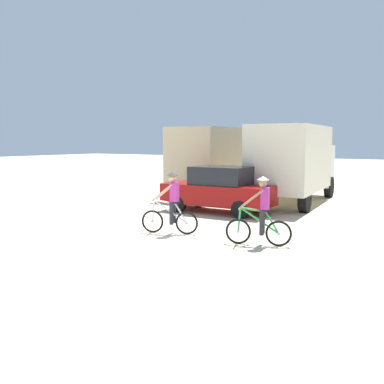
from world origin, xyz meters
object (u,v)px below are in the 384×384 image
cyclist_orange_shirt (171,205)px  cyclist_cowboy_hat (261,213)px  box_truck_tan_camper (217,158)px  sedan_parked (219,189)px  box_truck_cream_rv (294,160)px

cyclist_orange_shirt → cyclist_cowboy_hat: 2.79m
box_truck_tan_camper → cyclist_orange_shirt: 9.60m
sedan_parked → cyclist_orange_shirt: bearing=-80.8°
box_truck_tan_camper → cyclist_cowboy_hat: box_truck_tan_camper is taller
box_truck_tan_camper → box_truck_cream_rv: 4.43m
box_truck_tan_camper → sedan_parked: box_truck_tan_camper is taller
box_truck_cream_rv → sedan_parked: bearing=-112.0°
box_truck_tan_camper → sedan_parked: size_ratio=1.63×
sedan_parked → cyclist_cowboy_hat: size_ratio=2.32×
box_truck_tan_camper → cyclist_orange_shirt: bearing=-69.0°
box_truck_cream_rv → cyclist_cowboy_hat: 8.21m
box_truck_tan_camper → sedan_parked: 5.63m
box_truck_cream_rv → sedan_parked: 4.32m
cyclist_cowboy_hat → sedan_parked: bearing=130.6°
cyclist_orange_shirt → cyclist_cowboy_hat: same height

